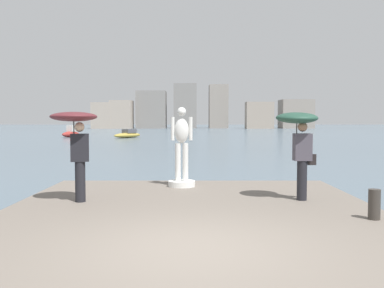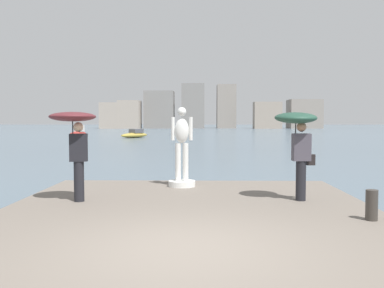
{
  "view_description": "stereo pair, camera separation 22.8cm",
  "coord_description": "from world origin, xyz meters",
  "px_view_note": "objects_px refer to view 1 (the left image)",
  "views": [
    {
      "loc": [
        -0.0,
        -5.89,
        2.16
      ],
      "look_at": [
        0.0,
        5.38,
        1.55
      ],
      "focal_mm": 40.31,
      "sensor_mm": 36.0,
      "label": 1
    },
    {
      "loc": [
        0.22,
        -5.89,
        2.16
      ],
      "look_at": [
        0.0,
        5.38,
        1.55
      ],
      "focal_mm": 40.31,
      "sensor_mm": 36.0,
      "label": 2
    }
  ],
  "objects_px": {
    "statue_white_figure": "(182,155)",
    "onlooker_right": "(299,132)",
    "boat_mid": "(71,133)",
    "onlooker_left": "(76,131)",
    "mooring_bollard": "(374,204)",
    "boat_near": "(128,134)"
  },
  "relations": [
    {
      "from": "mooring_bollard",
      "to": "boat_mid",
      "type": "height_order",
      "value": "boat_mid"
    },
    {
      "from": "statue_white_figure",
      "to": "onlooker_right",
      "type": "bearing_deg",
      "value": -36.86
    },
    {
      "from": "statue_white_figure",
      "to": "onlooker_left",
      "type": "distance_m",
      "value": 3.2
    },
    {
      "from": "statue_white_figure",
      "to": "mooring_bollard",
      "type": "xyz_separation_m",
      "value": [
        3.53,
        -3.87,
        -0.56
      ]
    },
    {
      "from": "mooring_bollard",
      "to": "boat_mid",
      "type": "distance_m",
      "value": 52.88
    },
    {
      "from": "mooring_bollard",
      "to": "boat_near",
      "type": "bearing_deg",
      "value": 103.64
    },
    {
      "from": "statue_white_figure",
      "to": "onlooker_left",
      "type": "xyz_separation_m",
      "value": [
        -2.23,
        -2.19,
        0.7
      ]
    },
    {
      "from": "statue_white_figure",
      "to": "onlooker_left",
      "type": "relative_size",
      "value": 1.08
    },
    {
      "from": "statue_white_figure",
      "to": "onlooker_right",
      "type": "distance_m",
      "value": 3.36
    },
    {
      "from": "onlooker_left",
      "to": "boat_near",
      "type": "bearing_deg",
      "value": 97.11
    },
    {
      "from": "onlooker_left",
      "to": "boat_mid",
      "type": "bearing_deg",
      "value": 105.85
    },
    {
      "from": "statue_white_figure",
      "to": "mooring_bollard",
      "type": "height_order",
      "value": "statue_white_figure"
    },
    {
      "from": "onlooker_left",
      "to": "boat_mid",
      "type": "height_order",
      "value": "onlooker_left"
    },
    {
      "from": "statue_white_figure",
      "to": "mooring_bollard",
      "type": "relative_size",
      "value": 3.91
    },
    {
      "from": "onlooker_left",
      "to": "onlooker_right",
      "type": "distance_m",
      "value": 4.87
    },
    {
      "from": "onlooker_right",
      "to": "boat_mid",
      "type": "xyz_separation_m",
      "value": [
        -18.37,
        47.35,
        -1.36
      ]
    },
    {
      "from": "onlooker_left",
      "to": "statue_white_figure",
      "type": "bearing_deg",
      "value": 44.41
    },
    {
      "from": "boat_mid",
      "to": "onlooker_left",
      "type": "bearing_deg",
      "value": -74.15
    },
    {
      "from": "statue_white_figure",
      "to": "boat_mid",
      "type": "bearing_deg",
      "value": 109.13
    },
    {
      "from": "onlooker_left",
      "to": "boat_near",
      "type": "relative_size",
      "value": 0.4
    },
    {
      "from": "onlooker_left",
      "to": "mooring_bollard",
      "type": "height_order",
      "value": "onlooker_left"
    },
    {
      "from": "onlooker_right",
      "to": "boat_mid",
      "type": "height_order",
      "value": "onlooker_right"
    }
  ]
}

